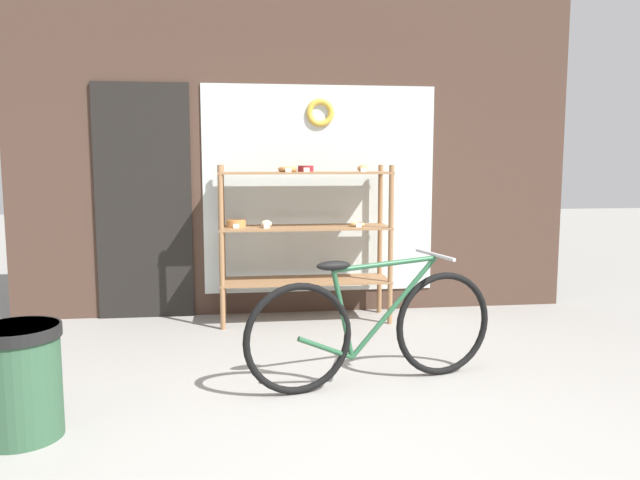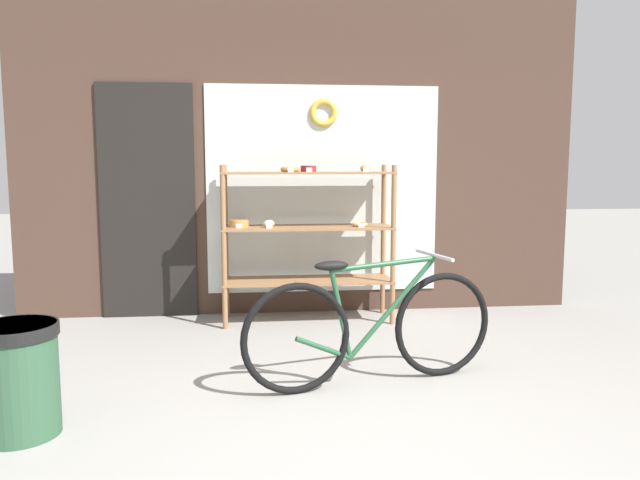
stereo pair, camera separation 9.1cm
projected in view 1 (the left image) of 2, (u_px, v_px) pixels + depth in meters
ground_plane at (360, 461)px, 2.94m from camera, size 30.00×30.00×0.00m
storefront_facade at (294, 114)px, 5.69m from camera, size 5.17×0.13×3.80m
display_case at (303, 228)px, 5.46m from camera, size 1.49×0.46×1.38m
bicycle at (373, 327)px, 3.93m from camera, size 1.66×0.53×0.82m
trash_bin at (19, 377)px, 3.16m from camera, size 0.43×0.43×0.59m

